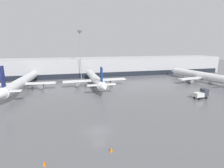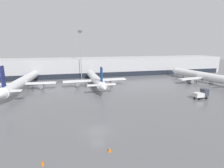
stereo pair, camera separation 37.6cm
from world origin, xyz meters
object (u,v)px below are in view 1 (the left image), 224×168
(traffic_cone_2, at_px, (108,85))
(apron_light_mast_0, at_px, (80,42))
(service_truck_1, at_px, (201,94))
(traffic_cone_1, at_px, (44,163))
(traffic_cone_0, at_px, (111,149))
(parked_jet_3, at_px, (21,82))
(parked_jet_0, at_px, (95,79))
(parked_jet_1, at_px, (202,76))

(traffic_cone_2, xyz_separation_m, apron_light_mast_0, (-9.48, 14.78, 16.54))
(service_truck_1, height_order, traffic_cone_1, service_truck_1)
(traffic_cone_1, height_order, traffic_cone_2, traffic_cone_1)
(traffic_cone_2, height_order, apron_light_mast_0, apron_light_mast_0)
(traffic_cone_0, relative_size, traffic_cone_2, 1.18)
(traffic_cone_1, bearing_deg, parked_jet_3, 105.90)
(parked_jet_0, height_order, parked_jet_1, parked_jet_1)
(traffic_cone_2, distance_m, apron_light_mast_0, 24.12)
(parked_jet_1, xyz_separation_m, traffic_cone_1, (-59.34, -40.53, -2.29))
(parked_jet_0, height_order, traffic_cone_1, parked_jet_0)
(service_truck_1, xyz_separation_m, traffic_cone_2, (-23.02, 23.78, -1.21))
(parked_jet_3, xyz_separation_m, traffic_cone_2, (31.18, 0.57, -2.73))
(parked_jet_1, bearing_deg, parked_jet_3, 77.63)
(parked_jet_3, bearing_deg, parked_jet_0, -85.45)
(parked_jet_1, bearing_deg, traffic_cone_2, 75.06)
(traffic_cone_0, relative_size, traffic_cone_1, 0.94)
(traffic_cone_0, xyz_separation_m, apron_light_mast_0, (-0.05, 57.87, 16.49))
(parked_jet_3, height_order, traffic_cone_0, parked_jet_3)
(parked_jet_3, height_order, traffic_cone_1, parked_jet_3)
(service_truck_1, xyz_separation_m, traffic_cone_0, (-32.45, -19.31, -1.15))
(parked_jet_1, bearing_deg, traffic_cone_0, 118.36)
(parked_jet_1, xyz_separation_m, parked_jet_3, (-71.71, 2.88, 0.36))
(parked_jet_1, height_order, traffic_cone_2, parked_jet_1)
(service_truck_1, relative_size, traffic_cone_0, 5.84)
(parked_jet_1, distance_m, traffic_cone_0, 63.82)
(parked_jet_1, relative_size, apron_light_mast_0, 1.75)
(parked_jet_1, bearing_deg, apron_light_mast_0, 59.90)
(apron_light_mast_0, bearing_deg, traffic_cone_0, -89.95)
(service_truck_1, height_order, apron_light_mast_0, apron_light_mast_0)
(traffic_cone_2, bearing_deg, traffic_cone_1, -113.16)
(traffic_cone_1, bearing_deg, parked_jet_1, 34.33)
(traffic_cone_1, relative_size, traffic_cone_2, 1.26)
(parked_jet_3, xyz_separation_m, traffic_cone_1, (12.37, -43.41, -2.65))
(traffic_cone_0, bearing_deg, apron_light_mast_0, 90.05)
(parked_jet_1, distance_m, service_truck_1, 26.85)
(parked_jet_1, xyz_separation_m, apron_light_mast_0, (-50.01, 18.23, 14.17))
(parked_jet_0, bearing_deg, traffic_cone_0, 173.19)
(traffic_cone_1, distance_m, traffic_cone_2, 47.84)
(service_truck_1, distance_m, traffic_cone_1, 46.47)
(traffic_cone_1, bearing_deg, traffic_cone_0, 5.41)
(traffic_cone_1, bearing_deg, apron_light_mast_0, 80.97)
(parked_jet_3, relative_size, service_truck_1, 9.17)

